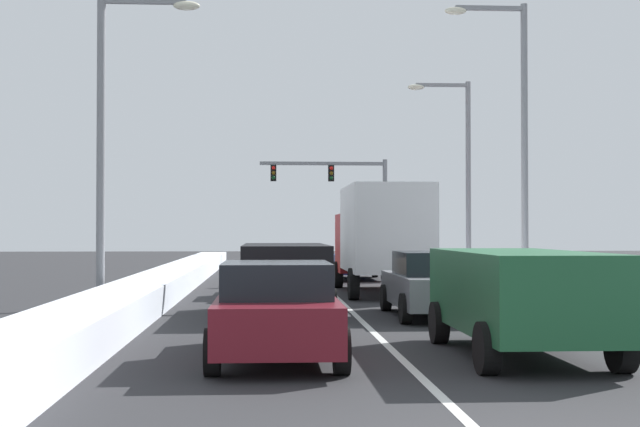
# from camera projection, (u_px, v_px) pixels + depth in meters

# --- Properties ---
(ground_plane) EXTENTS (120.00, 120.00, 0.00)m
(ground_plane) POSITION_uv_depth(u_px,v_px,m) (340.00, 300.00, 25.20)
(ground_plane) COLOR #28282B
(lane_stripe_between_right_lane_and_center_lane) EXTENTS (0.14, 48.76, 0.01)m
(lane_stripe_between_right_lane_and_center_lane) POSITION_uv_depth(u_px,v_px,m) (329.00, 290.00, 29.62)
(lane_stripe_between_right_lane_and_center_lane) COLOR silver
(lane_stripe_between_right_lane_and_center_lane) RESTS_ON ground
(snow_bank_right_shoulder) EXTENTS (1.93, 48.76, 0.72)m
(snow_bank_right_shoulder) POSITION_uv_depth(u_px,v_px,m) (484.00, 279.00, 29.95)
(snow_bank_right_shoulder) COLOR silver
(snow_bank_right_shoulder) RESTS_ON ground
(snow_bank_left_shoulder) EXTENTS (1.51, 48.76, 0.69)m
(snow_bank_left_shoulder) POSITION_uv_depth(u_px,v_px,m) (170.00, 280.00, 29.31)
(snow_bank_left_shoulder) COLOR silver
(snow_bank_left_shoulder) RESTS_ON ground
(suv_green_right_lane_nearest) EXTENTS (2.16, 4.90, 1.67)m
(suv_green_right_lane_nearest) POSITION_uv_depth(u_px,v_px,m) (520.00, 293.00, 13.97)
(suv_green_right_lane_nearest) COLOR #1E5633
(suv_green_right_lane_nearest) RESTS_ON ground
(sedan_gray_right_lane_second) EXTENTS (2.00, 4.50, 1.51)m
(sedan_gray_right_lane_second) POSITION_uv_depth(u_px,v_px,m) (433.00, 284.00, 20.39)
(sedan_gray_right_lane_second) COLOR slate
(sedan_gray_right_lane_second) RESTS_ON ground
(box_truck_right_lane_third) EXTENTS (2.53, 7.20, 3.36)m
(box_truck_right_lane_third) POSITION_uv_depth(u_px,v_px,m) (381.00, 234.00, 27.86)
(box_truck_right_lane_third) COLOR maroon
(box_truck_right_lane_third) RESTS_ON ground
(sedan_navy_right_lane_fourth) EXTENTS (2.00, 4.50, 1.51)m
(sedan_navy_right_lane_fourth) POSITION_uv_depth(u_px,v_px,m) (358.00, 261.00, 36.13)
(sedan_navy_right_lane_fourth) COLOR navy
(sedan_navy_right_lane_fourth) RESTS_ON ground
(sedan_maroon_center_lane_nearest) EXTENTS (2.00, 4.50, 1.51)m
(sedan_maroon_center_lane_nearest) POSITION_uv_depth(u_px,v_px,m) (276.00, 310.00, 13.67)
(sedan_maroon_center_lane_nearest) COLOR maroon
(sedan_maroon_center_lane_nearest) RESTS_ON ground
(suv_black_center_lane_second) EXTENTS (2.16, 4.90, 1.67)m
(suv_black_center_lane_second) POSITION_uv_depth(u_px,v_px,m) (285.00, 272.00, 20.82)
(suv_black_center_lane_second) COLOR black
(suv_black_center_lane_second) RESTS_ON ground
(sedan_white_center_lane_third) EXTENTS (2.00, 4.50, 1.51)m
(sedan_white_center_lane_third) POSITION_uv_depth(u_px,v_px,m) (274.00, 271.00, 26.98)
(sedan_white_center_lane_third) COLOR silver
(sedan_white_center_lane_third) RESTS_ON ground
(sedan_tan_center_lane_fourth) EXTENTS (2.00, 4.50, 1.51)m
(sedan_tan_center_lane_fourth) POSITION_uv_depth(u_px,v_px,m) (283.00, 263.00, 33.47)
(sedan_tan_center_lane_fourth) COLOR #937F60
(sedan_tan_center_lane_fourth) RESTS_ON ground
(traffic_light_gantry) EXTENTS (7.54, 0.47, 6.20)m
(traffic_light_gantry) POSITION_uv_depth(u_px,v_px,m) (346.00, 188.00, 51.97)
(traffic_light_gantry) COLOR slate
(traffic_light_gantry) RESTS_ON ground
(street_lamp_right_near) EXTENTS (2.66, 0.36, 9.19)m
(street_lamp_right_near) POSITION_uv_depth(u_px,v_px,m) (514.00, 122.00, 27.86)
(street_lamp_right_near) COLOR gray
(street_lamp_right_near) RESTS_ON ground
(street_lamp_right_mid) EXTENTS (2.66, 0.36, 8.22)m
(street_lamp_right_mid) POSITION_uv_depth(u_px,v_px,m) (460.00, 161.00, 36.71)
(street_lamp_right_mid) COLOR gray
(street_lamp_right_mid) RESTS_ON ground
(street_lamp_left_mid) EXTENTS (2.66, 0.36, 8.14)m
(street_lamp_left_mid) POSITION_uv_depth(u_px,v_px,m) (115.00, 120.00, 22.91)
(street_lamp_left_mid) COLOR gray
(street_lamp_left_mid) RESTS_ON ground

